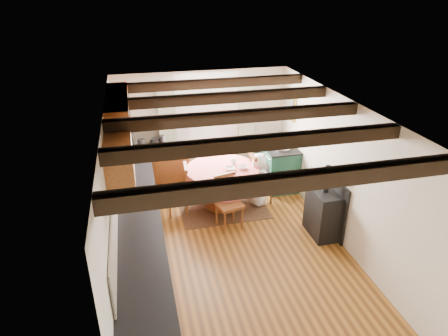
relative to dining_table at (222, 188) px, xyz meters
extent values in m
cube|color=#A06423|center=(-0.12, -1.44, -0.42)|extent=(3.60, 5.50, 0.00)
cube|color=white|center=(-0.12, -1.44, 1.98)|extent=(3.60, 5.50, 0.00)
cube|color=silver|center=(-0.12, 1.31, 0.78)|extent=(3.60, 0.00, 2.40)
cube|color=silver|center=(-0.12, -4.19, 0.78)|extent=(3.60, 0.00, 2.40)
cube|color=silver|center=(-1.92, -1.44, 0.78)|extent=(0.00, 5.50, 2.40)
cube|color=silver|center=(1.68, -1.44, 0.78)|extent=(0.00, 5.50, 2.40)
cube|color=black|center=(-0.12, -3.44, 1.89)|extent=(3.60, 0.16, 0.16)
cube|color=black|center=(-0.12, -2.44, 1.89)|extent=(3.60, 0.16, 0.16)
cube|color=black|center=(-0.12, -1.44, 1.89)|extent=(3.60, 0.16, 0.16)
cube|color=black|center=(-0.12, -0.44, 1.89)|extent=(3.60, 0.16, 0.16)
cube|color=black|center=(-0.12, 0.56, 1.89)|extent=(3.60, 0.16, 0.16)
cube|color=beige|center=(-1.90, -1.14, 0.78)|extent=(0.02, 4.50, 0.55)
cube|color=beige|center=(-1.12, 1.29, 0.78)|extent=(1.40, 0.02, 0.55)
cube|color=#A35C2B|center=(-1.62, -1.44, 0.02)|extent=(0.60, 5.30, 0.88)
cube|color=#A35C2B|center=(-1.17, 1.01, 0.02)|extent=(1.30, 0.60, 0.88)
cube|color=black|center=(-1.60, -1.44, 0.48)|extent=(0.64, 5.30, 0.04)
cube|color=black|center=(-1.17, 0.99, 0.48)|extent=(1.30, 0.64, 0.04)
cube|color=#A35C2B|center=(-1.75, -0.24, 1.53)|extent=(0.34, 1.80, 0.90)
cube|color=#A35C2B|center=(-1.75, -1.74, 1.48)|extent=(0.34, 0.90, 0.70)
cube|color=white|center=(-0.02, 1.30, 1.18)|extent=(1.34, 0.03, 1.54)
cube|color=white|center=(-0.02, 1.30, 1.18)|extent=(1.20, 0.01, 1.40)
cube|color=gray|center=(-0.87, 1.21, 0.68)|extent=(0.35, 0.10, 2.10)
cube|color=gray|center=(0.83, 1.21, 0.68)|extent=(0.35, 0.10, 2.10)
cylinder|color=black|center=(-0.02, 1.21, 1.78)|extent=(2.00, 0.03, 0.03)
cube|color=gold|center=(1.65, 0.86, 1.28)|extent=(0.04, 0.50, 0.60)
cylinder|color=silver|center=(0.93, 1.28, 1.28)|extent=(0.30, 0.02, 0.30)
cube|color=black|center=(0.00, 0.00, -0.41)|extent=(1.66, 1.29, 0.01)
imported|color=#40494E|center=(-0.08, 0.80, 0.14)|extent=(0.44, 0.32, 1.11)
imported|color=white|center=(0.70, -0.04, 0.12)|extent=(0.49, 0.61, 1.07)
imported|color=silver|center=(0.13, -0.09, 0.44)|extent=(0.20, 0.20, 0.05)
imported|color=silver|center=(0.37, -0.12, 0.44)|extent=(0.24, 0.24, 0.06)
imported|color=silver|center=(0.25, 0.12, 0.47)|extent=(0.11, 0.11, 0.10)
cylinder|color=#262628|center=(-1.43, 0.97, 0.63)|extent=(0.15, 0.15, 0.25)
cylinder|color=#262628|center=(-1.14, 1.06, 0.61)|extent=(0.20, 0.20, 0.22)
cylinder|color=#262628|center=(-1.01, 0.99, 0.65)|extent=(0.10, 0.10, 0.29)
camera|label=1|loc=(-1.51, -6.47, 3.59)|focal=31.50mm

